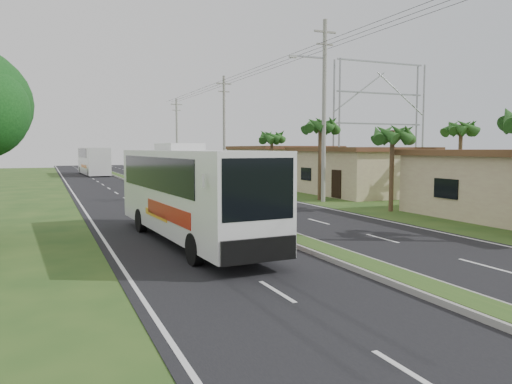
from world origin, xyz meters
name	(u,v)px	position (x,y,z in m)	size (l,w,h in m)	color
ground	(391,278)	(0.00, 0.00, 0.00)	(180.00, 180.00, 0.00)	#25491A
road_asphalt	(193,204)	(0.00, 20.00, 0.01)	(14.00, 160.00, 0.02)	black
median_strip	(193,202)	(0.00, 20.00, 0.10)	(1.20, 160.00, 0.18)	gray
lane_edge_left	(83,209)	(-6.70, 20.00, 0.00)	(0.12, 160.00, 0.01)	silver
lane_edge_right	(286,200)	(6.70, 20.00, 0.00)	(0.12, 160.00, 0.01)	silver
shop_mid	(358,170)	(14.00, 22.00, 1.86)	(7.60, 10.60, 3.67)	tan
shop_far	(280,164)	(14.00, 36.00, 1.93)	(8.60, 11.60, 3.82)	tan
palm_verge_b	(392,135)	(9.40, 12.00, 4.36)	(2.40, 2.40, 5.05)	#473321
palm_verge_c	(320,126)	(8.80, 19.00, 5.12)	(2.40, 2.40, 5.85)	#473321
palm_verge_d	(272,137)	(9.30, 28.00, 4.55)	(2.40, 2.40, 5.25)	#473321
palm_behind_shop	(461,129)	(17.50, 15.00, 4.93)	(2.40, 2.40, 5.65)	#473321
utility_pole_b	(324,108)	(8.47, 18.00, 6.26)	(3.20, 0.28, 12.00)	gray
utility_pole_c	(224,128)	(8.50, 38.00, 5.67)	(1.60, 0.28, 11.00)	gray
utility_pole_d	(177,135)	(8.50, 58.00, 5.42)	(1.60, 0.28, 10.50)	gray
billboard_lattice	(380,116)	(22.00, 30.00, 6.82)	(10.18, 1.18, 12.07)	gray
coach_bus_main	(189,188)	(-3.72, 7.35, 2.08)	(3.15, 11.81, 3.78)	white
coach_bus_far	(93,160)	(-2.61, 59.68, 2.08)	(3.18, 12.67, 3.66)	silver
motorcyclist	(216,209)	(-1.52, 10.70, 0.81)	(1.63, 0.48, 2.21)	black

